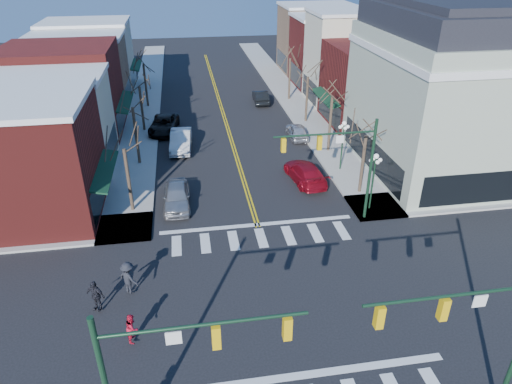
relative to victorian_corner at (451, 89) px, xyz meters
name	(u,v)px	position (x,y,z in m)	size (l,w,h in m)	color
ground	(281,304)	(-16.50, -14.50, -6.66)	(160.00, 160.00, 0.00)	black
sidewalk_left	(137,159)	(-25.25, 5.50, -6.58)	(3.50, 70.00, 0.15)	#9E9B93
sidewalk_right	(328,146)	(-7.75, 5.50, -6.58)	(3.50, 70.00, 0.15)	#9E9B93
bldg_left_brick_a	(16,162)	(-32.00, -2.75, -2.66)	(10.00, 8.50, 8.00)	maroon
bldg_left_stucco_a	(45,125)	(-32.00, 5.00, -2.91)	(10.00, 7.00, 7.50)	beige
bldg_left_brick_b	(64,92)	(-32.00, 13.00, -2.41)	(10.00, 9.00, 8.50)	maroon
bldg_left_tan	(80,74)	(-32.00, 21.25, -2.76)	(10.00, 7.50, 7.80)	#9C7656
bldg_left_stucco_b	(90,57)	(-32.00, 29.00, -2.56)	(10.00, 8.00, 8.20)	beige
bldg_right_brick_a	(378,85)	(-1.00, 11.25, -2.66)	(10.00, 8.50, 8.00)	maroon
bldg_right_stucco	(353,59)	(-1.00, 19.00, -1.66)	(10.00, 7.00, 10.00)	beige
bldg_right_brick_b	(333,52)	(-1.00, 26.50, -2.41)	(10.00, 8.00, 8.50)	maroon
bldg_right_tan	(316,39)	(-1.00, 34.50, -2.16)	(10.00, 8.00, 9.00)	#9C7656
victorian_corner	(451,89)	(0.00, 0.00, 0.00)	(12.25, 14.25, 13.30)	#A4AF98
traffic_mast_near_left	(164,369)	(-22.05, -21.90, -1.95)	(6.60, 0.28, 7.20)	#14331E
traffic_mast_near_right	(482,328)	(-10.95, -21.90, -1.95)	(6.60, 0.28, 7.20)	#14331E
traffic_mast_far_right	(344,158)	(-10.95, -7.10, -1.95)	(6.60, 0.28, 7.20)	#14331E
lamppost_corner	(374,172)	(-8.30, -6.00, -3.70)	(0.36, 0.36, 4.33)	#14331E
lamppost_midblock	(343,137)	(-8.30, 0.50, -3.70)	(0.36, 0.36, 4.33)	#14331E
tree_left_a	(129,181)	(-24.90, -3.50, -4.28)	(0.24, 0.24, 4.76)	#382B21
tree_left_b	(136,137)	(-24.90, 4.50, -4.14)	(0.24, 0.24, 5.04)	#382B21
tree_left_c	(142,109)	(-24.90, 12.50, -4.38)	(0.24, 0.24, 4.55)	#382B21
tree_left_d	(146,86)	(-24.90, 20.50, -4.21)	(0.24, 0.24, 4.90)	#382B21
tree_right_a	(362,165)	(-8.10, -3.50, -4.35)	(0.24, 0.24, 4.62)	#382B21
tree_right_b	(330,125)	(-8.10, 4.50, -4.07)	(0.24, 0.24, 5.18)	#382B21
tree_right_c	(307,100)	(-8.10, 12.50, -4.24)	(0.24, 0.24, 4.83)	#382B21
tree_right_d	(289,80)	(-8.10, 20.50, -4.17)	(0.24, 0.24, 4.97)	#382B21
car_left_near	(177,196)	(-21.78, -3.28, -5.86)	(1.89, 4.70, 1.60)	#A3A3A7
car_left_mid	(181,140)	(-21.30, 7.21, -5.80)	(1.81, 5.18, 1.71)	silver
car_left_far	(164,125)	(-22.90, 11.98, -5.89)	(2.54, 5.50, 1.53)	black
car_right_near	(305,172)	(-11.70, -0.95, -5.89)	(2.16, 5.31, 1.54)	maroon
car_right_mid	(297,131)	(-10.10, 8.24, -5.95)	(1.67, 4.15, 1.41)	silver
car_right_far	(261,97)	(-11.70, 19.85, -5.91)	(1.57, 4.51, 1.49)	black
pedestrian_red_b	(132,327)	(-23.94, -15.92, -5.75)	(0.74, 0.58, 1.52)	red
pedestrian_dark_a	(95,295)	(-25.92, -13.50, -5.63)	(1.03, 0.43, 1.76)	black
pedestrian_dark_b	(128,278)	(-24.37, -12.45, -5.55)	(1.24, 0.71, 1.92)	black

